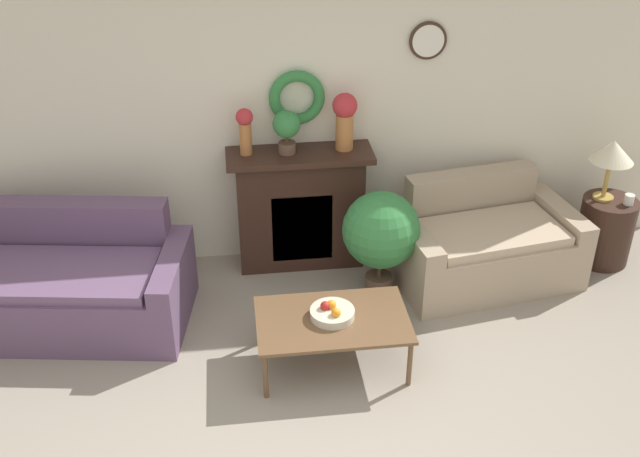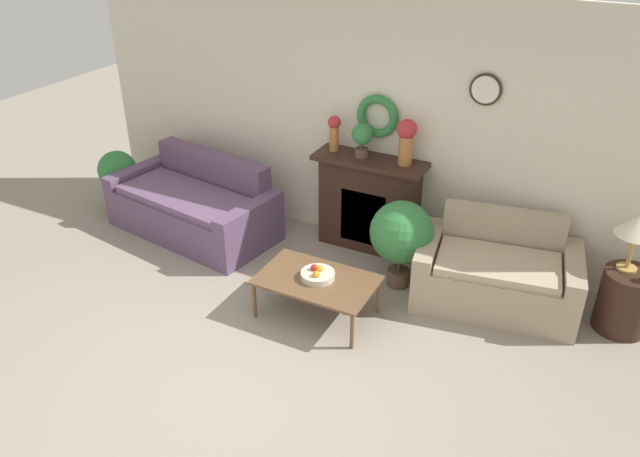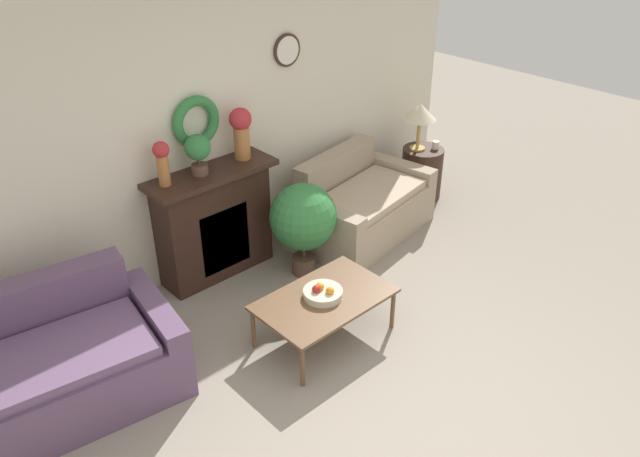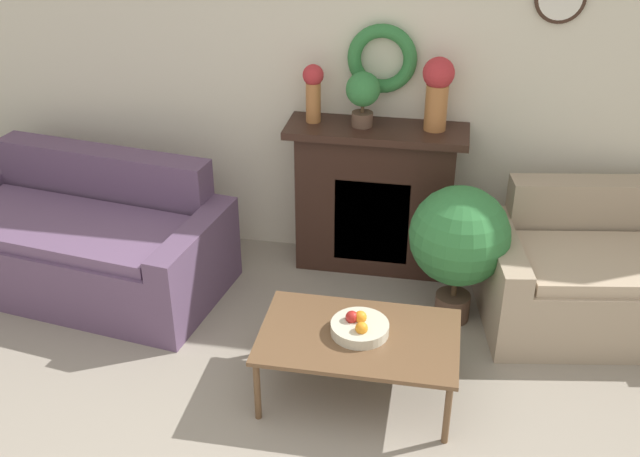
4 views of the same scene
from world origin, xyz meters
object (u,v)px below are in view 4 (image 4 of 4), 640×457
Objects in this scene: potted_plant_on_mantel at (363,93)px; potted_plant_floor_by_loveseat at (459,238)px; coffee_table at (359,340)px; vase_on_mantel_left at (313,89)px; fireplace at (375,197)px; fruit_bowl at (359,327)px; vase_on_mantel_right at (438,88)px; couch_left at (83,242)px; loveseat_right at (604,278)px.

potted_plant_on_mantel is 1.11m from potted_plant_floor_by_loveseat.
vase_on_mantel_left reaches higher than coffee_table.
coffee_table is (0.08, -1.38, -0.17)m from fireplace.
fruit_bowl is at bearing -122.11° from potted_plant_floor_by_loveseat.
vase_on_mantel_right reaches higher than coffee_table.
couch_left is at bearing -158.42° from vase_on_mantel_left.
fireplace is 1.36m from fruit_bowl.
fruit_bowl is at bearing -155.08° from loveseat_right.
fireplace is at bearing 135.73° from potted_plant_floor_by_loveseat.
fireplace is 2.00m from couch_left.
potted_plant_on_mantel is at bearing -171.75° from fireplace.
potted_plant_on_mantel reaches higher than fruit_bowl.
vase_on_mantel_right is 0.47m from potted_plant_on_mantel.
loveseat_right is 2.19m from vase_on_mantel_left.
vase_on_mantel_right is at bearing -0.00° from vase_on_mantel_left.
coffee_table is 3.40× the size of fruit_bowl.
potted_plant_floor_by_loveseat is (-0.91, -0.16, 0.28)m from loveseat_right.
couch_left is 2.24× the size of potted_plant_floor_by_loveseat.
loveseat_right is 1.90m from potted_plant_on_mantel.
vase_on_mantel_left is 0.42× the size of potted_plant_floor_by_loveseat.
loveseat_right is at bearing 10.12° from potted_plant_floor_by_loveseat.
fireplace is 1.31× the size of potted_plant_floor_by_loveseat.
loveseat_right is 1.71m from fruit_bowl.
potted_plant_floor_by_loveseat reaches higher than coffee_table.
loveseat_right is at bearing 34.11° from fruit_bowl.
loveseat_right is 1.57m from vase_on_mantel_right.
loveseat_right is (1.49, -0.40, -0.23)m from fireplace.
vase_on_mantel_right reaches higher than potted_plant_floor_by_loveseat.
coffee_table is 1.17× the size of potted_plant_floor_by_loveseat.
vase_on_mantel_right is (0.29, 1.36, 0.89)m from fruit_bowl.
potted_plant_floor_by_loveseat is (0.50, 0.79, 0.15)m from fruit_bowl.
potted_plant_on_mantel is (0.33, -0.02, -0.01)m from vase_on_mantel_left.
potted_plant_floor_by_loveseat is (2.48, 0.01, 0.27)m from couch_left.
coffee_table is 0.07m from fruit_bowl.
potted_plant_floor_by_loveseat is (0.58, -0.56, 0.05)m from fireplace.
couch_left is 6.49× the size of fruit_bowl.
fruit_bowl is 0.87× the size of potted_plant_on_mantel.
loveseat_right is 5.11× the size of fruit_bowl.
fireplace is at bearing 25.62° from couch_left.
loveseat_right is 4.47× the size of potted_plant_on_mantel.
fireplace is 0.81m from potted_plant_floor_by_loveseat.
vase_on_mantel_right is at bearing 150.95° from loveseat_right.
potted_plant_on_mantel is (-0.47, -0.02, -0.06)m from vase_on_mantel_right.
vase_on_mantel_right is (0.37, 0.01, 0.80)m from fireplace.
couch_left is at bearing 157.99° from coffee_table.
potted_plant_on_mantel is at bearing -177.55° from vase_on_mantel_right.
vase_on_mantel_left is at bearing 110.42° from fruit_bowl.
potted_plant_on_mantel is (-1.59, 0.39, 0.97)m from loveseat_right.
fruit_bowl is 0.95m from potted_plant_floor_by_loveseat.
potted_plant_floor_by_loveseat is at bearing -29.55° from vase_on_mantel_left.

